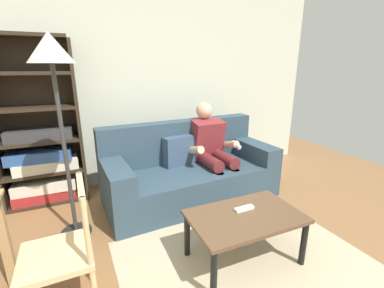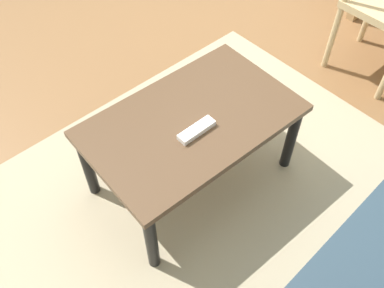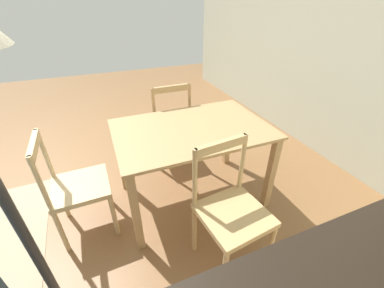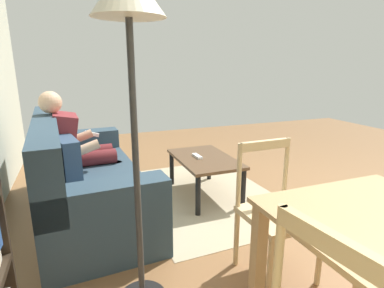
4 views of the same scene
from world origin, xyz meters
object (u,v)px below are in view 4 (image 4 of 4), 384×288
at_px(tv_remote, 197,156).
at_px(dining_chair_facing_couch, 276,213).
at_px(floor_lamp, 129,27).
at_px(coffee_table, 205,163).
at_px(couch, 83,180).
at_px(person_lounging, 77,146).

bearing_deg(tv_remote, dining_chair_facing_couch, 88.49).
bearing_deg(floor_lamp, coffee_table, -36.55).
bearing_deg(couch, floor_lamp, -168.31).
height_order(person_lounging, tv_remote, person_lounging).
height_order(couch, floor_lamp, floor_lamp).
distance_m(coffee_table, dining_chair_facing_couch, 1.34).
height_order(tv_remote, floor_lamp, floor_lamp).
bearing_deg(floor_lamp, tv_remote, -33.78).
bearing_deg(dining_chair_facing_couch, coffee_table, -2.92).
height_order(coffee_table, dining_chair_facing_couch, dining_chair_facing_couch).
relative_size(person_lounging, floor_lamp, 0.62).
relative_size(dining_chair_facing_couch, floor_lamp, 0.48).
xyz_separation_m(coffee_table, dining_chair_facing_couch, (-1.33, 0.07, 0.07)).
bearing_deg(person_lounging, coffee_table, -105.41).
xyz_separation_m(couch, dining_chair_facing_couch, (-1.36, -1.16, 0.11)).
xyz_separation_m(tv_remote, floor_lamp, (-1.32, 0.88, 1.11)).
bearing_deg(person_lounging, tv_remote, -104.72).
bearing_deg(dining_chair_facing_couch, person_lounging, 35.05).
bearing_deg(tv_remote, coffee_table, 152.30).
xyz_separation_m(dining_chair_facing_couch, floor_lamp, (0.05, 0.88, 1.11)).
xyz_separation_m(person_lounging, coffee_table, (-0.34, -1.24, -0.21)).
height_order(person_lounging, dining_chair_facing_couch, person_lounging).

